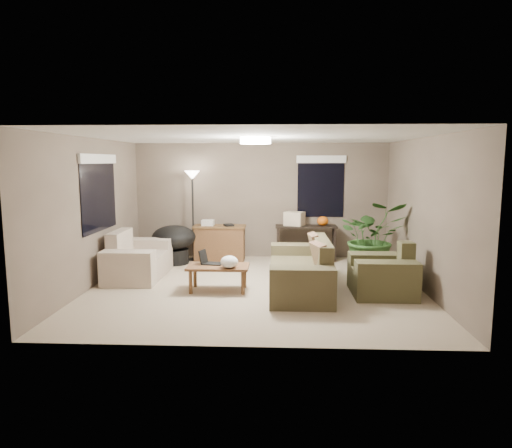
{
  "coord_description": "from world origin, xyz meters",
  "views": [
    {
      "loc": [
        0.35,
        -7.47,
        2.11
      ],
      "look_at": [
        0.0,
        0.2,
        1.05
      ],
      "focal_mm": 32.0,
      "sensor_mm": 36.0,
      "label": 1
    }
  ],
  "objects_px": {
    "console_table": "(306,240)",
    "papasan_chair": "(174,241)",
    "loveseat": "(137,261)",
    "floor_lamp": "(192,186)",
    "main_sofa": "(302,273)",
    "cat_scratching_post": "(378,263)",
    "armchair": "(383,276)",
    "desk": "(220,243)",
    "houseplant": "(372,245)",
    "coffee_table": "(218,269)"
  },
  "relations": [
    {
      "from": "console_table",
      "to": "coffee_table",
      "type": "bearing_deg",
      "value": -123.27
    },
    {
      "from": "console_table",
      "to": "papasan_chair",
      "type": "xyz_separation_m",
      "value": [
        -2.75,
        -0.45,
        0.03
      ]
    },
    {
      "from": "loveseat",
      "to": "floor_lamp",
      "type": "xyz_separation_m",
      "value": [
        0.78,
        1.46,
        1.3
      ]
    },
    {
      "from": "armchair",
      "to": "cat_scratching_post",
      "type": "xyz_separation_m",
      "value": [
        0.21,
        1.27,
        -0.08
      ]
    },
    {
      "from": "loveseat",
      "to": "coffee_table",
      "type": "height_order",
      "value": "loveseat"
    },
    {
      "from": "console_table",
      "to": "houseplant",
      "type": "distance_m",
      "value": 1.59
    },
    {
      "from": "houseplant",
      "to": "coffee_table",
      "type": "bearing_deg",
      "value": -153.82
    },
    {
      "from": "coffee_table",
      "to": "main_sofa",
      "type": "bearing_deg",
      "value": 3.66
    },
    {
      "from": "papasan_chair",
      "to": "cat_scratching_post",
      "type": "distance_m",
      "value": 4.11
    },
    {
      "from": "loveseat",
      "to": "console_table",
      "type": "height_order",
      "value": "loveseat"
    },
    {
      "from": "loveseat",
      "to": "papasan_chair",
      "type": "height_order",
      "value": "loveseat"
    },
    {
      "from": "armchair",
      "to": "cat_scratching_post",
      "type": "distance_m",
      "value": 1.29
    },
    {
      "from": "armchair",
      "to": "desk",
      "type": "bearing_deg",
      "value": 140.61
    },
    {
      "from": "coffee_table",
      "to": "floor_lamp",
      "type": "height_order",
      "value": "floor_lamp"
    },
    {
      "from": "armchair",
      "to": "cat_scratching_post",
      "type": "bearing_deg",
      "value": 80.74
    },
    {
      "from": "armchair",
      "to": "floor_lamp",
      "type": "relative_size",
      "value": 0.52
    },
    {
      "from": "houseplant",
      "to": "desk",
      "type": "bearing_deg",
      "value": 162.49
    },
    {
      "from": "coffee_table",
      "to": "houseplant",
      "type": "bearing_deg",
      "value": 26.18
    },
    {
      "from": "main_sofa",
      "to": "papasan_chair",
      "type": "bearing_deg",
      "value": 143.7
    },
    {
      "from": "loveseat",
      "to": "cat_scratching_post",
      "type": "distance_m",
      "value": 4.48
    },
    {
      "from": "desk",
      "to": "cat_scratching_post",
      "type": "height_order",
      "value": "desk"
    },
    {
      "from": "armchair",
      "to": "papasan_chair",
      "type": "height_order",
      "value": "armchair"
    },
    {
      "from": "desk",
      "to": "papasan_chair",
      "type": "xyz_separation_m",
      "value": [
        -0.91,
        -0.36,
        0.09
      ]
    },
    {
      "from": "coffee_table",
      "to": "armchair",
      "type": "bearing_deg",
      "value": -1.72
    },
    {
      "from": "coffee_table",
      "to": "papasan_chair",
      "type": "height_order",
      "value": "papasan_chair"
    },
    {
      "from": "main_sofa",
      "to": "papasan_chair",
      "type": "distance_m",
      "value": 3.16
    },
    {
      "from": "floor_lamp",
      "to": "console_table",
      "type": "bearing_deg",
      "value": 2.33
    },
    {
      "from": "coffee_table",
      "to": "papasan_chair",
      "type": "xyz_separation_m",
      "value": [
        -1.17,
        1.96,
        0.11
      ]
    },
    {
      "from": "floor_lamp",
      "to": "cat_scratching_post",
      "type": "distance_m",
      "value": 4.1
    },
    {
      "from": "desk",
      "to": "houseplant",
      "type": "distance_m",
      "value": 3.18
    },
    {
      "from": "main_sofa",
      "to": "console_table",
      "type": "xyz_separation_m",
      "value": [
        0.21,
        2.32,
        0.14
      ]
    },
    {
      "from": "coffee_table",
      "to": "desk",
      "type": "relative_size",
      "value": 0.91
    },
    {
      "from": "main_sofa",
      "to": "loveseat",
      "type": "bearing_deg",
      "value": 165.8
    },
    {
      "from": "main_sofa",
      "to": "cat_scratching_post",
      "type": "height_order",
      "value": "main_sofa"
    },
    {
      "from": "loveseat",
      "to": "desk",
      "type": "bearing_deg",
      "value": 47.46
    },
    {
      "from": "main_sofa",
      "to": "cat_scratching_post",
      "type": "bearing_deg",
      "value": 36.53
    },
    {
      "from": "desk",
      "to": "floor_lamp",
      "type": "relative_size",
      "value": 0.58
    },
    {
      "from": "main_sofa",
      "to": "desk",
      "type": "height_order",
      "value": "main_sofa"
    },
    {
      "from": "coffee_table",
      "to": "desk",
      "type": "distance_m",
      "value": 2.33
    },
    {
      "from": "houseplant",
      "to": "armchair",
      "type": "bearing_deg",
      "value": -94.46
    },
    {
      "from": "coffee_table",
      "to": "desk",
      "type": "bearing_deg",
      "value": 96.46
    },
    {
      "from": "main_sofa",
      "to": "armchair",
      "type": "distance_m",
      "value": 1.29
    },
    {
      "from": "cat_scratching_post",
      "to": "main_sofa",
      "type": "bearing_deg",
      "value": -143.47
    },
    {
      "from": "armchair",
      "to": "papasan_chair",
      "type": "bearing_deg",
      "value": 151.95
    },
    {
      "from": "desk",
      "to": "floor_lamp",
      "type": "xyz_separation_m",
      "value": [
        -0.57,
        -0.01,
        1.22
      ]
    },
    {
      "from": "main_sofa",
      "to": "houseplant",
      "type": "relative_size",
      "value": 1.6
    },
    {
      "from": "desk",
      "to": "houseplant",
      "type": "xyz_separation_m",
      "value": [
        3.03,
        -0.95,
        0.16
      ]
    },
    {
      "from": "papasan_chair",
      "to": "floor_lamp",
      "type": "bearing_deg",
      "value": 45.53
    },
    {
      "from": "console_table",
      "to": "houseplant",
      "type": "xyz_separation_m",
      "value": [
        1.19,
        -1.05,
        0.1
      ]
    },
    {
      "from": "loveseat",
      "to": "console_table",
      "type": "xyz_separation_m",
      "value": [
        3.19,
        1.56,
        0.14
      ]
    }
  ]
}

